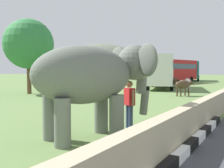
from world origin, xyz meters
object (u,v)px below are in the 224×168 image
object	(u,v)px
cow_far	(183,85)
bus_teal	(192,69)
bus_red	(174,69)
person_handler	(129,102)
bus_white	(161,69)
elephant	(95,76)
cow_near	(187,82)
cow_mid	(170,80)

from	to	relation	value
cow_far	bus_teal	bearing A→B (deg)	12.65
bus_red	bus_teal	xyz separation A→B (m)	(10.12, -0.14, -0.00)
person_handler	bus_teal	distance (m)	42.43
bus_teal	cow_far	size ratio (longest dim) A/B	4.60
bus_white	bus_teal	distance (m)	22.34
cow_far	person_handler	bearing A→B (deg)	-172.82
elephant	person_handler	bearing A→B (deg)	-13.09
elephant	cow_near	distance (m)	18.42
cow_near	bus_white	bearing A→B (deg)	52.65
person_handler	cow_mid	world-z (taller)	person_handler
bus_white	cow_mid	bearing A→B (deg)	-20.55
person_handler	bus_teal	size ratio (longest dim) A/B	0.19
bus_teal	cow_mid	xyz separation A→B (m)	(-20.76, -2.77, -1.21)
elephant	cow_near	world-z (taller)	elephant
elephant	cow_far	world-z (taller)	elephant
elephant	cow_near	size ratio (longest dim) A/B	2.07
elephant	bus_teal	size ratio (longest dim) A/B	0.46
bus_red	cow_mid	distance (m)	11.09
bus_teal	cow_mid	distance (m)	20.98
bus_red	cow_mid	bearing A→B (deg)	-164.68
bus_red	person_handler	bearing A→B (deg)	-165.29
bus_teal	cow_mid	world-z (taller)	bus_teal
bus_red	bus_teal	bearing A→B (deg)	-0.81
person_handler	cow_near	bearing A→B (deg)	8.12
person_handler	bus_red	distance (m)	32.59
bus_teal	cow_mid	size ratio (longest dim) A/B	4.49
person_handler	bus_white	xyz separation A→B (m)	(19.40, 5.91, 1.15)
elephant	cow_mid	bearing A→B (deg)	12.54
bus_red	cow_mid	world-z (taller)	bus_red
bus_red	cow_near	distance (m)	15.97
cow_near	bus_teal	bearing A→B (deg)	12.98
person_handler	bus_red	size ratio (longest dim) A/B	0.17
elephant	cow_far	distance (m)	14.03
bus_teal	cow_far	xyz separation A→B (m)	(-29.26, -6.57, -1.21)
elephant	bus_white	world-z (taller)	bus_white
bus_white	bus_red	world-z (taller)	same
bus_teal	bus_white	bearing A→B (deg)	-174.30
bus_white	bus_teal	xyz separation A→B (m)	(22.23, 2.22, -0.00)
elephant	bus_white	size ratio (longest dim) A/B	0.44
bus_teal	cow_near	size ratio (longest dim) A/B	4.49
bus_red	elephant	bearing A→B (deg)	-166.56
cow_near	cow_mid	xyz separation A→B (m)	(4.16, 2.97, 0.00)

